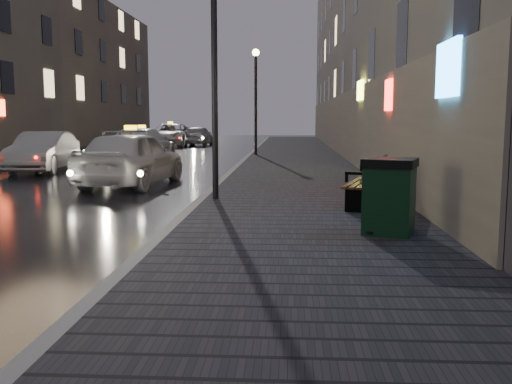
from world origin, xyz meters
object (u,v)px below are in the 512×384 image
Objects in this scene: car_left_mid at (44,152)px; taxi_mid at (142,145)px; taxi_far at (171,135)px; taxi_near at (131,158)px; lamp_near at (214,52)px; lamp_far at (256,88)px; car_far at (198,136)px; bench at (371,182)px; trash_bin at (389,196)px.

taxi_mid reaches higher than car_left_mid.
taxi_far is at bearing -81.92° from taxi_mid.
taxi_far is (-3.76, 23.60, -0.02)m from taxi_near.
taxi_mid is (2.51, 4.87, 0.03)m from car_left_mid.
lamp_near reaches higher than taxi_near.
lamp_far reaches higher than car_left_mid.
lamp_far reaches higher than car_far.
car_far is at bearing 111.68° from lamp_far.
car_left_mid is (-7.56, -8.02, -2.74)m from lamp_far.
bench is 0.45× the size of taxi_near.
lamp_far is 0.91× the size of taxi_far.
lamp_far is 2.43× the size of bench.
lamp_near reaches higher than taxi_far.
trash_bin is at bearing -69.46° from taxi_far.
car_left_mid is 19.24m from taxi_far.
bench is 0.51× the size of car_far.
taxi_near reaches higher than taxi_far.
car_left_mid is 0.78× the size of taxi_far.
taxi_near is 23.90m from taxi_far.
taxi_far is at bearing 127.58° from trash_bin.
lamp_near is 1.00× the size of lamp_far.
car_left_mid is (-10.89, 11.77, -0.02)m from trash_bin.
taxi_far is (-6.73, 27.20, -2.68)m from lamp_near.
car_far is (-4.93, 12.40, -2.77)m from lamp_far.
taxi_mid is at bearing 56.80° from car_left_mid.
lamp_near is 4.53m from bench.
taxi_near reaches higher than taxi_mid.
taxi_mid is 0.92× the size of taxi_far.
lamp_far is 11.36m from car_left_mid.
taxi_mid is at bearing 92.40° from car_far.
taxi_near reaches higher than car_far.
taxi_near is 9.49m from taxi_mid.
bench is 2.86m from trash_bin.
taxi_near is (-2.97, 3.59, -2.66)m from lamp_near.
bench is 0.41× the size of taxi_mid.
bench is 16.19m from taxi_mid.
taxi_far is 1.37× the size of car_far.
taxi_mid is at bearing 136.32° from trash_bin.
taxi_far is (-10.16, 28.14, 0.13)m from bench.
taxi_near is 1.08× the size of car_left_mid.
lamp_far is 1.08× the size of taxi_near.
car_left_mid is at bearing -133.30° from lamp_far.
lamp_near is 28.96m from car_far.
car_left_mid is (-7.56, 7.98, -2.74)m from lamp_near.
taxi_mid is at bearing -80.76° from taxi_far.
lamp_far is 13.03m from taxi_near.
car_left_mid is 1.07× the size of car_far.
taxi_far is at bearing 81.59° from car_left_mid.
car_left_mid is (-10.99, 8.92, 0.07)m from bench.
taxi_near is at bearing -103.46° from lamp_far.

